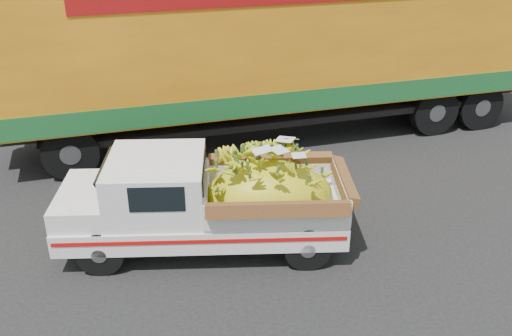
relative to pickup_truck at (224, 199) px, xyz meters
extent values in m
plane|color=black|center=(0.92, -0.51, -0.82)|extent=(100.00, 100.00, 0.00)
cube|color=gray|center=(0.92, 6.86, -0.75)|extent=(60.00, 0.25, 0.15)
cube|color=gray|center=(0.92, 8.96, -0.75)|extent=(60.00, 4.00, 0.14)
cylinder|color=black|center=(-1.88, -0.52, -0.47)|extent=(0.72, 0.26, 0.70)
cylinder|color=black|center=(-1.77, 0.83, -0.47)|extent=(0.72, 0.26, 0.70)
cylinder|color=black|center=(1.17, -0.78, -0.47)|extent=(0.72, 0.26, 0.70)
cylinder|color=black|center=(1.28, 0.57, -0.47)|extent=(0.72, 0.26, 0.70)
cube|color=silver|center=(-0.35, 0.03, -0.31)|extent=(4.48, 1.94, 0.36)
cube|color=#A50F0C|center=(-0.41, -0.76, -0.25)|extent=(4.26, 0.38, 0.06)
cube|color=silver|center=(-2.48, 0.21, -0.40)|extent=(0.22, 1.55, 0.13)
cube|color=silver|center=(-2.12, 0.18, 0.04)|extent=(0.91, 1.54, 0.33)
cube|color=silver|center=(-1.02, 0.09, 0.29)|extent=(1.56, 1.63, 0.83)
cube|color=black|center=(-0.99, -0.68, 0.45)|extent=(0.79, 0.08, 0.39)
cube|color=silver|center=(0.76, -0.07, 0.11)|extent=(2.26, 1.75, 0.47)
ellipsoid|color=gold|center=(0.67, -0.06, 0.01)|extent=(2.03, 1.42, 1.19)
cylinder|color=black|center=(6.30, 4.14, -0.27)|extent=(1.14, 0.49, 1.10)
cylinder|color=black|center=(5.99, 6.12, -0.27)|extent=(1.14, 0.49, 1.10)
cylinder|color=black|center=(5.11, 3.96, -0.27)|extent=(1.14, 0.49, 1.10)
cylinder|color=black|center=(4.81, 5.93, -0.27)|extent=(1.14, 0.49, 1.10)
cylinder|color=black|center=(-2.79, 2.72, -0.27)|extent=(1.14, 0.49, 1.10)
cylinder|color=black|center=(-3.10, 4.70, -0.27)|extent=(1.14, 0.49, 1.10)
cube|color=black|center=(1.50, 4.41, -0.04)|extent=(12.01, 2.84, 0.36)
cube|color=orange|center=(1.50, 4.41, 1.56)|extent=(12.00, 4.28, 2.84)
cube|color=#185726|center=(1.50, 4.41, 0.39)|extent=(12.07, 4.31, 0.45)
camera|label=1|loc=(-0.50, -7.69, 4.36)|focal=40.00mm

